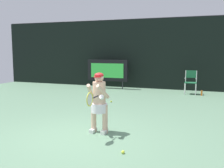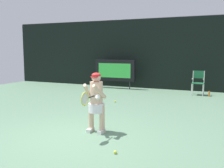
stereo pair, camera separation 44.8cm
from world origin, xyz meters
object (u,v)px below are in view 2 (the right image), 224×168
(tennis_player, at_px, (96,100))
(tennis_ball_spare, at_px, (115,152))
(tennis_racket, at_px, (85,99))
(tennis_ball_loose, at_px, (115,101))
(water_bottle, at_px, (209,94))
(scoreboard, at_px, (115,70))
(umpire_chair, at_px, (198,81))

(tennis_player, relative_size, tennis_ball_spare, 21.64)
(tennis_racket, distance_m, tennis_ball_loose, 4.55)
(tennis_racket, bearing_deg, water_bottle, 88.28)
(scoreboard, relative_size, tennis_ball_loose, 32.35)
(umpire_chair, distance_m, tennis_ball_spare, 7.89)
(water_bottle, distance_m, tennis_ball_spare, 7.67)
(water_bottle, height_order, tennis_ball_loose, water_bottle)
(scoreboard, bearing_deg, tennis_player, -70.49)
(tennis_player, relative_size, tennis_racket, 2.44)
(tennis_player, bearing_deg, umpire_chair, 75.86)
(umpire_chair, relative_size, tennis_racket, 1.79)
(scoreboard, height_order, tennis_racket, scoreboard)
(water_bottle, height_order, tennis_player, tennis_player)
(umpire_chair, xyz_separation_m, tennis_player, (-1.70, -6.76, 0.18))
(scoreboard, height_order, umpire_chair, scoreboard)
(tennis_player, height_order, tennis_ball_spare, tennis_player)
(umpire_chair, height_order, tennis_racket, tennis_racket)
(tennis_racket, relative_size, tennis_ball_loose, 8.85)
(scoreboard, distance_m, tennis_ball_spare, 9.00)
(tennis_racket, bearing_deg, tennis_ball_loose, 119.40)
(tennis_ball_spare, bearing_deg, umpire_chair, 84.58)
(tennis_ball_spare, bearing_deg, tennis_player, 131.59)
(tennis_player, relative_size, tennis_ball_loose, 21.64)
(scoreboard, height_order, tennis_ball_loose, scoreboard)
(tennis_ball_loose, bearing_deg, water_bottle, 41.09)
(scoreboard, relative_size, tennis_racket, 3.65)
(tennis_player, distance_m, tennis_ball_loose, 3.88)
(scoreboard, relative_size, tennis_ball_spare, 32.35)
(water_bottle, bearing_deg, tennis_ball_spare, -99.35)
(water_bottle, xyz_separation_m, tennis_ball_loose, (-3.25, -2.83, -0.09))
(tennis_ball_loose, height_order, tennis_ball_spare, same)
(scoreboard, relative_size, water_bottle, 8.30)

